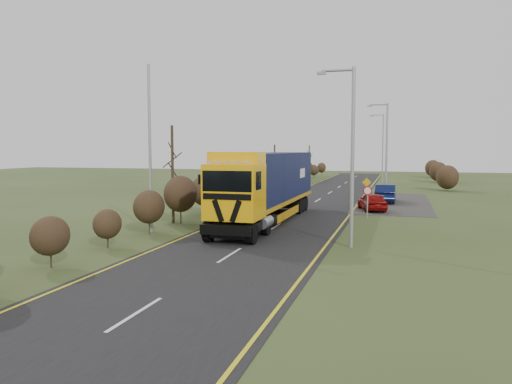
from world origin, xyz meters
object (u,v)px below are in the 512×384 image
at_px(lorry, 268,182).
at_px(speed_sign, 368,196).
at_px(car_blue_sedan, 386,193).
at_px(car_red_hatchback, 372,202).
at_px(streetlight_near, 350,150).

distance_m(lorry, speed_sign, 7.01).
xyz_separation_m(car_blue_sedan, speed_sign, (-0.89, -10.49, 0.71)).
xyz_separation_m(car_red_hatchback, streetlight_near, (-0.28, -14.52, 3.91)).
height_order(car_red_hatchback, speed_sign, speed_sign).
relative_size(lorry, car_blue_sedan, 3.45).
relative_size(streetlight_near, speed_sign, 3.91).
relative_size(lorry, car_red_hatchback, 4.06).
height_order(car_blue_sedan, streetlight_near, streetlight_near).
bearing_deg(car_red_hatchback, streetlight_near, 72.55).
bearing_deg(streetlight_near, lorry, 130.76).
xyz_separation_m(car_red_hatchback, speed_sign, (-0.09, -4.27, 0.81)).
height_order(lorry, streetlight_near, streetlight_near).
bearing_deg(car_red_hatchback, car_blue_sedan, -113.69).
distance_m(car_blue_sedan, speed_sign, 10.55).
bearing_deg(car_red_hatchback, speed_sign, 72.49).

